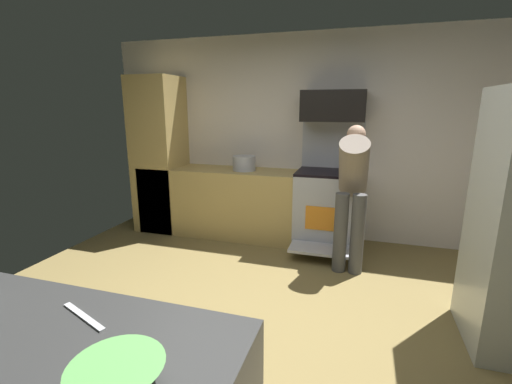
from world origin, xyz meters
TOP-DOWN VIEW (x-y plane):
  - ground_plane at (0.00, 0.00)m, footprint 5.20×4.80m
  - wall_back at (0.00, 2.34)m, footprint 5.20×0.12m
  - lower_cabinet_run at (-0.90, 1.98)m, footprint 2.40×0.60m
  - cabinet_column at (-1.90, 1.98)m, footprint 0.60×0.60m
  - oven_range at (0.43, 1.97)m, footprint 0.76×0.98m
  - microwave at (0.43, 2.06)m, footprint 0.74×0.38m
  - person_cook at (0.72, 1.42)m, footprint 0.31×0.61m
  - mixing_bowl_prep at (0.16, -1.55)m, footprint 0.28×0.28m
  - knife_chef at (-0.20, -1.29)m, footprint 0.28×0.13m
  - stock_pot at (-0.66, 1.98)m, footprint 0.30×0.30m

SIDE VIEW (x-z plane):
  - ground_plane at x=0.00m, z-range -0.02..0.00m
  - lower_cabinet_run at x=-0.90m, z-range 0.00..0.90m
  - oven_range at x=0.43m, z-range -0.26..1.28m
  - person_cook at x=0.72m, z-range 0.14..1.65m
  - knife_chef at x=-0.20m, z-range 0.90..0.91m
  - mixing_bowl_prep at x=0.16m, z-range 0.90..0.98m
  - stock_pot at x=-0.66m, z-range 0.90..1.09m
  - cabinet_column at x=-1.90m, z-range 0.00..2.10m
  - wall_back at x=0.00m, z-range 0.00..2.60m
  - microwave at x=0.43m, z-range 1.53..1.89m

